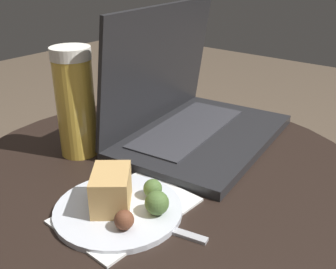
{
  "coord_description": "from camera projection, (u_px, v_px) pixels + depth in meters",
  "views": [
    {
      "loc": [
        -0.47,
        -0.39,
        0.88
      ],
      "look_at": [
        0.0,
        -0.01,
        0.6
      ],
      "focal_mm": 42.0,
      "sensor_mm": 36.0,
      "label": 1
    }
  ],
  "objects": [
    {
      "name": "snack_plate",
      "position": [
        120.0,
        201.0,
        0.57
      ],
      "size": [
        0.19,
        0.19,
        0.07
      ],
      "color": "silver",
      "rests_on": "table"
    },
    {
      "name": "table",
      "position": [
        162.0,
        228.0,
        0.75
      ],
      "size": [
        0.73,
        0.73,
        0.53
      ],
      "color": "#515156",
      "rests_on": "ground_plane"
    },
    {
      "name": "fork",
      "position": [
        143.0,
        221.0,
        0.56
      ],
      "size": [
        0.05,
        0.17,
        0.0
      ],
      "color": "#B2B2B7",
      "rests_on": "table"
    },
    {
      "name": "napkin",
      "position": [
        127.0,
        210.0,
        0.58
      ],
      "size": [
        0.2,
        0.15,
        0.0
      ],
      "color": "white",
      "rests_on": "table"
    },
    {
      "name": "laptop",
      "position": [
        188.0,
        113.0,
        0.8
      ],
      "size": [
        0.4,
        0.29,
        0.26
      ],
      "color": "#232326",
      "rests_on": "table"
    },
    {
      "name": "beer_glass",
      "position": [
        75.0,
        102.0,
        0.72
      ],
      "size": [
        0.07,
        0.07,
        0.2
      ],
      "color": "gold",
      "rests_on": "table"
    }
  ]
}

